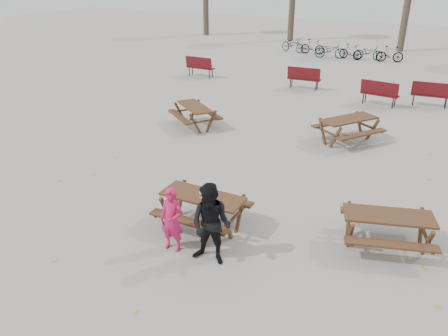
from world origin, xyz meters
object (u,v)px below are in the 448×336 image
at_px(picnic_table_north, 195,116).
at_px(main_picnic_table, 203,203).
at_px(soda_bottle, 201,195).
at_px(picnic_table_east, 386,231).
at_px(picnic_table_far, 348,130).
at_px(adult, 211,225).
at_px(child, 172,220).
at_px(food_tray, 205,197).

bearing_deg(picnic_table_north, main_picnic_table, -20.96).
height_order(soda_bottle, picnic_table_east, soda_bottle).
distance_m(soda_bottle, picnic_table_far, 6.85).
relative_size(soda_bottle, adult, 0.10).
relative_size(child, adult, 0.82).
bearing_deg(adult, soda_bottle, 124.59).
xyz_separation_m(soda_bottle, picnic_table_east, (3.64, 1.14, -0.47)).
distance_m(food_tray, soda_bottle, 0.10).
xyz_separation_m(picnic_table_east, picnic_table_north, (-7.16, 4.52, 0.00)).
relative_size(child, picnic_table_east, 0.78).
height_order(main_picnic_table, picnic_table_north, main_picnic_table).
bearing_deg(main_picnic_table, picnic_table_east, 15.79).
bearing_deg(child, picnic_table_north, 110.67).
bearing_deg(picnic_table_far, food_tray, -157.68).
relative_size(adult, picnic_table_far, 0.90).
bearing_deg(soda_bottle, picnic_table_east, 17.42).
height_order(main_picnic_table, adult, adult).
height_order(adult, picnic_table_north, adult).
distance_m(main_picnic_table, picnic_table_east, 3.81).
bearing_deg(child, food_tray, 70.05).
bearing_deg(picnic_table_far, child, -157.71).
distance_m(main_picnic_table, picnic_table_far, 6.73).
height_order(main_picnic_table, picnic_table_far, picnic_table_far).
relative_size(child, picnic_table_north, 0.78).
relative_size(soda_bottle, picnic_table_north, 0.10).
xyz_separation_m(picnic_table_east, picnic_table_far, (-2.03, 5.49, 0.02)).
bearing_deg(adult, picnic_table_far, 78.32).
xyz_separation_m(adult, picnic_table_north, (-4.26, 6.56, -0.45)).
xyz_separation_m(main_picnic_table, food_tray, (0.10, -0.08, 0.21)).
bearing_deg(main_picnic_table, picnic_table_far, 75.92).
relative_size(main_picnic_table, picnic_table_north, 1.03).
relative_size(soda_bottle, picnic_table_far, 0.09).
height_order(main_picnic_table, child, child).
bearing_deg(picnic_table_far, soda_bottle, -158.27).
bearing_deg(picnic_table_east, picnic_table_north, 130.79).
distance_m(adult, picnic_table_north, 7.84).
bearing_deg(food_tray, picnic_table_north, 122.54).
distance_m(main_picnic_table, soda_bottle, 0.28).
xyz_separation_m(food_tray, soda_bottle, (-0.08, -0.02, 0.05)).
height_order(food_tray, child, child).
bearing_deg(picnic_table_north, soda_bottle, -21.31).
height_order(picnic_table_east, picnic_table_far, picnic_table_far).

